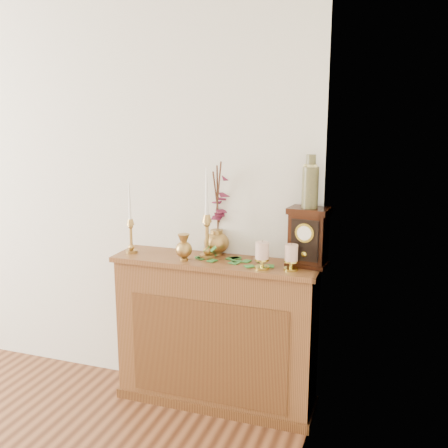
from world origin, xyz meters
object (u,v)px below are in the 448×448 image
at_px(candlestick_left, 131,230).
at_px(ceramic_vase, 310,184).
at_px(ginger_jar, 220,212).
at_px(mantel_clock, 308,238).
at_px(candlestick_center, 207,229).
at_px(bud_vase, 184,248).

bearing_deg(candlestick_left, ceramic_vase, 4.69).
relative_size(ginger_jar, mantel_clock, 1.72).
distance_m(candlestick_left, ceramic_vase, 1.13).
xyz_separation_m(candlestick_left, mantel_clock, (1.08, 0.09, 0.02)).
relative_size(candlestick_left, candlestick_center, 0.81).
height_order(candlestick_center, ginger_jar, ginger_jar).
xyz_separation_m(candlestick_left, ginger_jar, (0.52, 0.19, 0.11)).
bearing_deg(bud_vase, mantel_clock, 10.58).
xyz_separation_m(candlestick_left, bud_vase, (0.37, -0.05, -0.06)).
relative_size(candlestick_left, ceramic_vase, 1.49).
xyz_separation_m(bud_vase, mantel_clock, (0.70, 0.13, 0.09)).
relative_size(candlestick_center, ginger_jar, 0.94).
relative_size(ginger_jar, ceramic_vase, 1.95).
xyz_separation_m(candlestick_center, ceramic_vase, (0.60, 0.04, 0.29)).
xyz_separation_m(candlestick_center, ginger_jar, (0.04, 0.14, 0.08)).
height_order(bud_vase, mantel_clock, mantel_clock).
bearing_deg(mantel_clock, candlestick_left, -167.96).
height_order(candlestick_center, bud_vase, candlestick_center).
height_order(bud_vase, ceramic_vase, ceramic_vase).
height_order(candlestick_left, ceramic_vase, ceramic_vase).
relative_size(bud_vase, mantel_clock, 0.47).
bearing_deg(candlestick_left, mantel_clock, 4.53).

